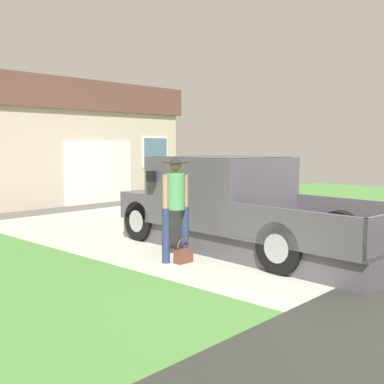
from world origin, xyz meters
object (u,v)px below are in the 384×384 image
handbag (183,255)px  house_with_garage (21,142)px  pickup_truck (230,206)px  wheeled_trash_bin (190,188)px  person_with_hat (175,199)px

handbag → house_with_garage: size_ratio=0.04×
pickup_truck → handbag: bearing=-167.5°
pickup_truck → house_with_garage: 10.29m
house_with_garage → wheeled_trash_bin: house_with_garage is taller
person_with_hat → handbag: 0.92m
person_with_hat → house_with_garage: house_with_garage is taller
pickup_truck → house_with_garage: house_with_garage is taller
handbag → wheeled_trash_bin: size_ratio=0.40×
handbag → house_with_garage: house_with_garage is taller
person_with_hat → handbag: (0.02, -0.15, -0.91)m
person_with_hat → wheeled_trash_bin: 7.27m
house_with_garage → wheeled_trash_bin: size_ratio=10.12×
wheeled_trash_bin → house_with_garage: bearing=117.6°
pickup_truck → person_with_hat: 1.54m
pickup_truck → person_with_hat: bearing=-173.4°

